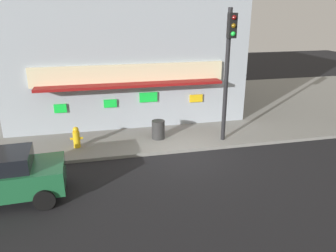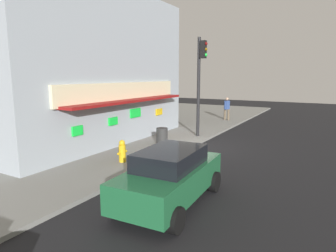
{
  "view_description": "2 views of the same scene",
  "coord_description": "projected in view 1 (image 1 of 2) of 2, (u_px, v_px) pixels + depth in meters",
  "views": [
    {
      "loc": [
        -3.32,
        -11.91,
        5.62
      ],
      "look_at": [
        -0.47,
        0.58,
        1.02
      ],
      "focal_mm": 34.96,
      "sensor_mm": 36.0,
      "label": 1
    },
    {
      "loc": [
        -13.38,
        -6.05,
        3.59
      ],
      "look_at": [
        -0.68,
        1.15,
        1.09
      ],
      "focal_mm": 31.57,
      "sensor_mm": 36.0,
      "label": 2
    }
  ],
  "objects": [
    {
      "name": "ground_plane",
      "position": [
        182.0,
        153.0,
        13.52
      ],
      "size": [
        59.58,
        59.58,
        0.0
      ],
      "primitive_type": "plane",
      "color": "black"
    },
    {
      "name": "corner_building",
      "position": [
        120.0,
        39.0,
        18.93
      ],
      "size": [
        11.64,
        10.28,
        7.68
      ],
      "color": "#9EA8B2",
      "rests_on": "sidewalk"
    },
    {
      "name": "traffic_light",
      "position": [
        228.0,
        60.0,
        13.29
      ],
      "size": [
        0.32,
        0.58,
        5.54
      ],
      "color": "black",
      "rests_on": "sidewalk"
    },
    {
      "name": "fire_hydrant",
      "position": [
        76.0,
        137.0,
        13.6
      ],
      "size": [
        0.52,
        0.28,
        0.9
      ],
      "color": "gold",
      "rests_on": "sidewalk"
    },
    {
      "name": "sidewalk",
      "position": [
        155.0,
        109.0,
        19.13
      ],
      "size": [
        39.72,
        12.28,
        0.13
      ],
      "primitive_type": "cube",
      "color": "gray",
      "rests_on": "ground_plane"
    },
    {
      "name": "trash_can",
      "position": [
        158.0,
        130.0,
        14.55
      ],
      "size": [
        0.58,
        0.58,
        0.83
      ],
      "primitive_type": "cylinder",
      "color": "#2D2D2D",
      "rests_on": "sidewalk"
    }
  ]
}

